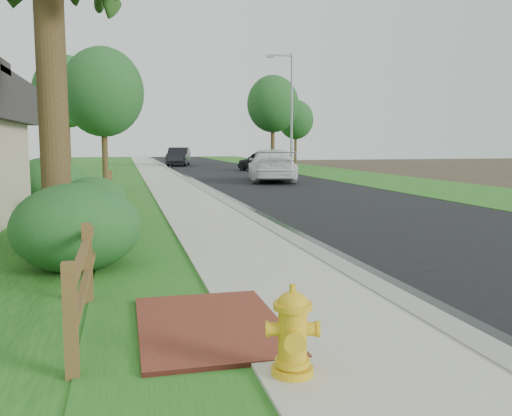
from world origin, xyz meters
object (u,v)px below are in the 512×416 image
object	(u,v)px
fire_hydrant	(293,333)
streetlight	(290,106)
white_suv	(272,165)
dark_car_mid	(262,161)
ranch_fence	(103,207)

from	to	relation	value
fire_hydrant	streetlight	world-z (taller)	streetlight
white_suv	fire_hydrant	bearing A→B (deg)	86.38
fire_hydrant	streetlight	size ratio (longest dim) A/B	0.10
fire_hydrant	dark_car_mid	size ratio (longest dim) A/B	0.18
ranch_fence	dark_car_mid	world-z (taller)	dark_car_mid
ranch_fence	fire_hydrant	xyz separation A→B (m)	(1.90, -8.92, -0.14)
white_suv	ranch_fence	bearing A→B (deg)	73.09
ranch_fence	streetlight	size ratio (longest dim) A/B	2.00
dark_car_mid	streetlight	world-z (taller)	streetlight
ranch_fence	dark_car_mid	bearing A→B (deg)	68.13
fire_hydrant	white_suv	distance (m)	25.66
white_suv	streetlight	world-z (taller)	streetlight
fire_hydrant	dark_car_mid	xyz separation A→B (m)	(8.90, 35.83, 0.33)
white_suv	dark_car_mid	xyz separation A→B (m)	(2.27, 11.05, -0.11)
ranch_fence	dark_car_mid	distance (m)	29.00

